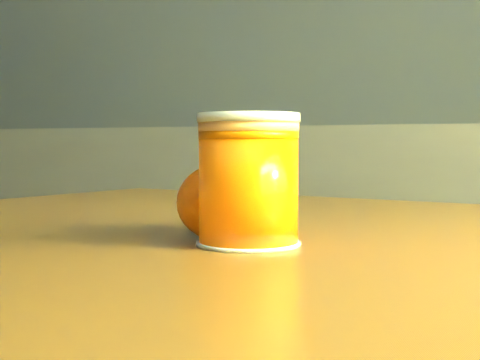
% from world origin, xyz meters
% --- Properties ---
extents(kitchen_counter, '(3.15, 0.60, 0.90)m').
position_xyz_m(kitchen_counter, '(0.00, 1.45, 0.45)').
color(kitchen_counter, '#4B4B50').
rests_on(kitchen_counter, ground).
extents(table, '(1.17, 0.92, 0.79)m').
position_xyz_m(table, '(0.77, 0.32, 0.69)').
color(table, brown).
rests_on(table, ground).
extents(juice_glass, '(0.08, 0.08, 0.09)m').
position_xyz_m(juice_glass, '(0.73, 0.25, 0.83)').
color(juice_glass, '#F06104').
rests_on(juice_glass, table).
extents(orange_front, '(0.08, 0.08, 0.06)m').
position_xyz_m(orange_front, '(0.69, 0.31, 0.81)').
color(orange_front, '#FF6A05').
rests_on(orange_front, table).
extents(orange_back, '(0.08, 0.08, 0.06)m').
position_xyz_m(orange_back, '(0.71, 0.27, 0.82)').
color(orange_back, '#FF6A05').
rests_on(orange_back, table).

